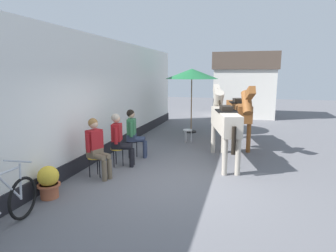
% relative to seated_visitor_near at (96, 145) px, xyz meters
% --- Properties ---
extents(ground_plane, '(40.00, 40.00, 0.00)m').
position_rel_seated_visitor_near_xyz_m(ground_plane, '(1.75, 3.11, -0.78)').
color(ground_plane, slate).
extents(pub_facade_wall, '(0.34, 14.00, 3.40)m').
position_rel_seated_visitor_near_xyz_m(pub_facade_wall, '(-0.80, 1.61, 0.76)').
color(pub_facade_wall, white).
rests_on(pub_facade_wall, ground_plane).
extents(distant_cottage, '(3.40, 2.60, 3.50)m').
position_rel_seated_visitor_near_xyz_m(distant_cottage, '(3.15, 10.99, 1.02)').
color(distant_cottage, silver).
rests_on(distant_cottage, ground_plane).
extents(seated_visitor_near, '(0.61, 0.49, 1.39)m').
position_rel_seated_visitor_near_xyz_m(seated_visitor_near, '(0.00, 0.00, 0.00)').
color(seated_visitor_near, gold).
rests_on(seated_visitor_near, ground_plane).
extents(seated_visitor_middle, '(0.61, 0.48, 1.39)m').
position_rel_seated_visitor_near_xyz_m(seated_visitor_middle, '(0.16, 0.90, 0.00)').
color(seated_visitor_middle, gold).
rests_on(seated_visitor_middle, ground_plane).
extents(seated_visitor_far, '(0.61, 0.48, 1.39)m').
position_rel_seated_visitor_near_xyz_m(seated_visitor_far, '(0.21, 1.76, 0.00)').
color(seated_visitor_far, black).
rests_on(seated_visitor_far, ground_plane).
extents(saddled_horse_near, '(1.03, 2.94, 2.06)m').
position_rel_seated_visitor_near_xyz_m(saddled_horse_near, '(2.73, 2.02, 0.38)').
color(saddled_horse_near, '#B2A899').
rests_on(saddled_horse_near, ground_plane).
extents(saddled_horse_far, '(0.96, 2.95, 2.06)m').
position_rel_seated_visitor_near_xyz_m(saddled_horse_far, '(3.06, 3.95, 0.38)').
color(saddled_horse_far, brown).
rests_on(saddled_horse_far, ground_plane).
extents(flower_planter_near, '(0.43, 0.43, 0.64)m').
position_rel_seated_visitor_near_xyz_m(flower_planter_near, '(-0.34, -1.27, -0.44)').
color(flower_planter_near, '#A85638').
rests_on(flower_planter_near, ground_plane).
extents(leaning_bicycle, '(0.50, 1.75, 1.02)m').
position_rel_seated_visitor_near_xyz_m(leaning_bicycle, '(-0.17, -2.59, -0.38)').
color(leaning_bicycle, black).
rests_on(leaning_bicycle, ground_plane).
extents(cafe_parasol, '(2.10, 2.10, 2.58)m').
position_rel_seated_visitor_near_xyz_m(cafe_parasol, '(1.14, 5.68, 1.59)').
color(cafe_parasol, black).
rests_on(cafe_parasol, ground_plane).
extents(spare_stool_white, '(0.32, 0.32, 0.46)m').
position_rel_seated_visitor_near_xyz_m(spare_stool_white, '(1.35, 3.93, -0.38)').
color(spare_stool_white, white).
rests_on(spare_stool_white, ground_plane).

